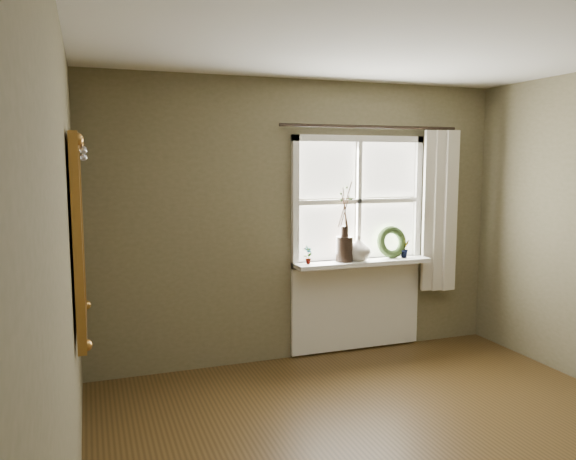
# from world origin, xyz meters

# --- Properties ---
(ceiling) EXTENTS (4.50, 4.50, 0.00)m
(ceiling) POSITION_xyz_m (0.00, 0.00, 2.60)
(ceiling) COLOR silver
(ceiling) RESTS_ON ground
(wall_back) EXTENTS (4.00, 0.10, 2.60)m
(wall_back) POSITION_xyz_m (0.00, 2.30, 1.30)
(wall_back) COLOR #6B6346
(wall_back) RESTS_ON ground
(wall_left) EXTENTS (0.10, 4.50, 2.60)m
(wall_left) POSITION_xyz_m (-2.05, 0.00, 1.30)
(wall_left) COLOR #6B6346
(wall_left) RESTS_ON ground
(window_frame) EXTENTS (1.36, 0.06, 1.24)m
(window_frame) POSITION_xyz_m (0.55, 2.23, 1.48)
(window_frame) COLOR white
(window_frame) RESTS_ON wall_back
(window_sill) EXTENTS (1.36, 0.26, 0.04)m
(window_sill) POSITION_xyz_m (0.55, 2.12, 0.90)
(window_sill) COLOR white
(window_sill) RESTS_ON wall_back
(window_apron) EXTENTS (1.36, 0.04, 0.88)m
(window_apron) POSITION_xyz_m (0.55, 2.23, 0.46)
(window_apron) COLOR white
(window_apron) RESTS_ON ground
(dark_jug) EXTENTS (0.17, 0.17, 0.24)m
(dark_jug) POSITION_xyz_m (0.36, 2.12, 1.04)
(dark_jug) COLOR black
(dark_jug) RESTS_ON window_sill
(cream_vase) EXTENTS (0.24, 0.24, 0.24)m
(cream_vase) POSITION_xyz_m (0.51, 2.12, 1.04)
(cream_vase) COLOR beige
(cream_vase) RESTS_ON window_sill
(wreath) EXTENTS (0.32, 0.15, 0.33)m
(wreath) POSITION_xyz_m (0.88, 2.16, 1.04)
(wreath) COLOR #2E431E
(wreath) RESTS_ON window_sill
(potted_plant_left) EXTENTS (0.10, 0.09, 0.17)m
(potted_plant_left) POSITION_xyz_m (-0.01, 2.12, 1.00)
(potted_plant_left) COLOR #2E431E
(potted_plant_left) RESTS_ON window_sill
(potted_plant_right) EXTENTS (0.11, 0.09, 0.18)m
(potted_plant_right) POSITION_xyz_m (1.01, 2.12, 1.01)
(potted_plant_right) COLOR #2E431E
(potted_plant_right) RESTS_ON window_sill
(curtain) EXTENTS (0.36, 0.12, 1.59)m
(curtain) POSITION_xyz_m (1.39, 2.13, 1.37)
(curtain) COLOR beige
(curtain) RESTS_ON wall_back
(curtain_rod) EXTENTS (1.84, 0.03, 0.03)m
(curtain_rod) POSITION_xyz_m (0.65, 2.17, 2.18)
(curtain_rod) COLOR black
(curtain_rod) RESTS_ON wall_back
(gilt_mirror) EXTENTS (0.10, 1.04, 1.24)m
(gilt_mirror) POSITION_xyz_m (-1.96, 1.15, 1.40)
(gilt_mirror) COLOR white
(gilt_mirror) RESTS_ON wall_left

